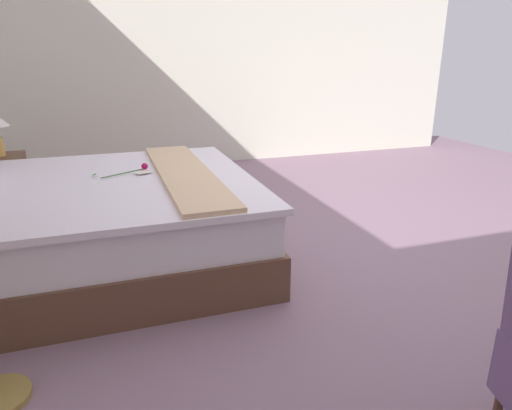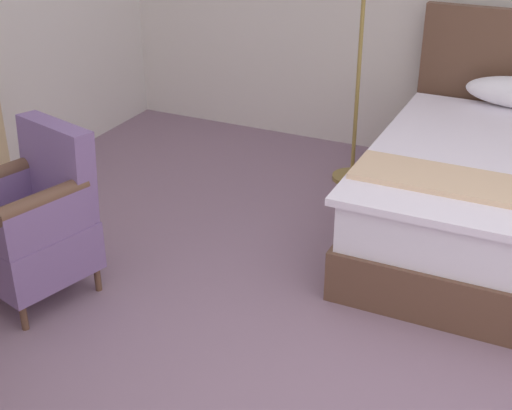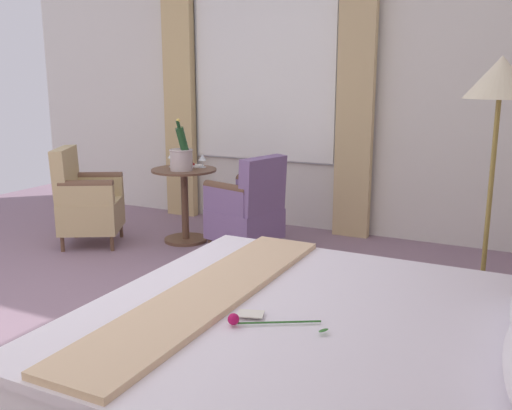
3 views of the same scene
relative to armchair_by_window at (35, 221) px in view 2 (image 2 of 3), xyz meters
name	(u,v)px [view 2 (image 2 of 3)]	position (x,y,z in m)	size (l,w,h in m)	color
armchair_by_window	(35,221)	(0.00, 0.00, 0.00)	(0.65, 0.67, 0.91)	brown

